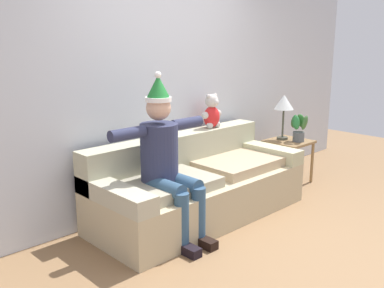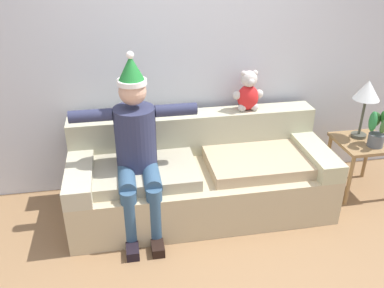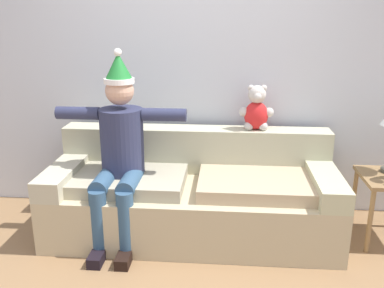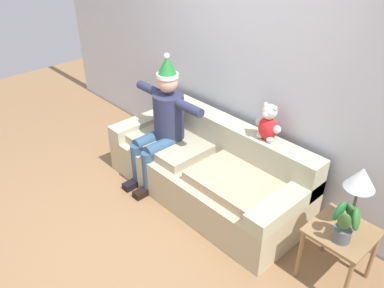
% 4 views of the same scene
% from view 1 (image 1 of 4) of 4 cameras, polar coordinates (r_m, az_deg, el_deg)
% --- Properties ---
extents(ground_plane, '(10.00, 10.00, 0.00)m').
position_cam_1_polar(ground_plane, '(3.99, 11.17, -13.07)').
color(ground_plane, olive).
extents(back_wall, '(7.00, 0.10, 2.70)m').
position_cam_1_polar(back_wall, '(4.64, -4.03, 8.31)').
color(back_wall, silver).
rests_on(back_wall, ground_plane).
extents(couch, '(2.29, 0.93, 0.81)m').
position_cam_1_polar(couch, '(4.47, 0.72, -5.48)').
color(couch, tan).
rests_on(couch, ground_plane).
extents(person_seated, '(1.02, 0.77, 1.50)m').
position_cam_1_polar(person_seated, '(3.86, -3.40, -1.73)').
color(person_seated, '#2B2F4D').
rests_on(person_seated, ground_plane).
extents(teddy_bear, '(0.29, 0.17, 0.38)m').
position_cam_1_polar(teddy_bear, '(4.86, 2.61, 4.13)').
color(teddy_bear, red).
rests_on(teddy_bear, couch).
extents(side_table, '(0.49, 0.49, 0.54)m').
position_cam_1_polar(side_table, '(5.58, 12.49, -0.43)').
color(side_table, olive).
rests_on(side_table, ground_plane).
extents(table_lamp, '(0.24, 0.24, 0.56)m').
position_cam_1_polar(table_lamp, '(5.53, 11.91, 5.09)').
color(table_lamp, '#45453A').
rests_on(table_lamp, side_table).
extents(potted_plant, '(0.24, 0.26, 0.35)m').
position_cam_1_polar(potted_plant, '(5.51, 13.78, 2.15)').
color(potted_plant, '#545A5F').
rests_on(potted_plant, side_table).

